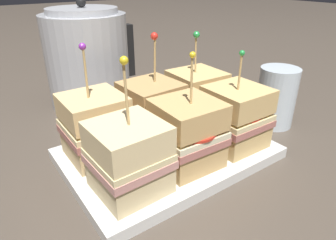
% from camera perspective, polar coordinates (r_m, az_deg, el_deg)
% --- Properties ---
extents(ground_plane, '(6.00, 6.00, 0.00)m').
position_cam_1_polar(ground_plane, '(0.50, -0.00, -7.20)').
color(ground_plane, '#4C4238').
extents(serving_platter, '(0.32, 0.22, 0.02)m').
position_cam_1_polar(serving_platter, '(0.50, -0.00, -6.34)').
color(serving_platter, silver).
rests_on(serving_platter, ground_plane).
extents(sandwich_front_left, '(0.09, 0.09, 0.18)m').
position_cam_1_polar(sandwich_front_left, '(0.39, -7.49, -7.14)').
color(sandwich_front_left, beige).
rests_on(sandwich_front_left, serving_platter).
extents(sandwich_front_center, '(0.09, 0.09, 0.17)m').
position_cam_1_polar(sandwich_front_center, '(0.44, 3.82, -2.57)').
color(sandwich_front_center, tan).
rests_on(sandwich_front_center, serving_platter).
extents(sandwich_front_right, '(0.09, 0.09, 0.16)m').
position_cam_1_polar(sandwich_front_right, '(0.50, 12.77, 0.56)').
color(sandwich_front_right, tan).
rests_on(sandwich_front_right, serving_platter).
extents(sandwich_back_left, '(0.09, 0.09, 0.18)m').
position_cam_1_polar(sandwich_back_left, '(0.47, -13.69, -1.24)').
color(sandwich_back_left, '#DBB77A').
rests_on(sandwich_back_left, serving_platter).
extents(sandwich_back_center, '(0.10, 0.10, 0.18)m').
position_cam_1_polar(sandwich_back_center, '(0.51, -3.03, 1.72)').
color(sandwich_back_center, tan).
rests_on(sandwich_back_center, serving_platter).
extents(sandwich_back_right, '(0.09, 0.09, 0.17)m').
position_cam_1_polar(sandwich_back_right, '(0.56, 5.42, 4.26)').
color(sandwich_back_right, tan).
rests_on(sandwich_back_right, serving_platter).
extents(kettle_steel, '(0.20, 0.18, 0.23)m').
position_cam_1_polar(kettle_steel, '(0.70, -14.97, 11.14)').
color(kettle_steel, '#B7BABF').
rests_on(kettle_steel, ground_plane).
extents(drinking_glass, '(0.07, 0.07, 0.12)m').
position_cam_1_polar(drinking_glass, '(0.62, 19.92, 4.13)').
color(drinking_glass, silver).
rests_on(drinking_glass, ground_plane).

